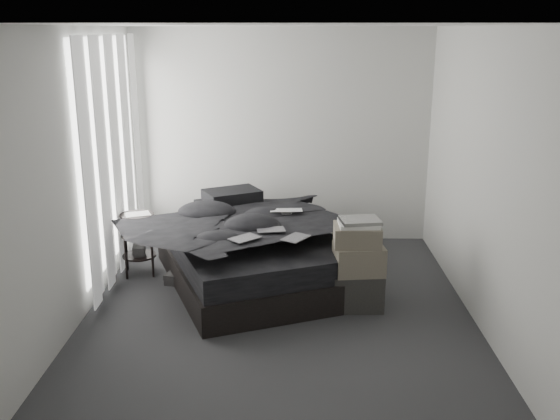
{
  "coord_description": "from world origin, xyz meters",
  "views": [
    {
      "loc": [
        0.11,
        -5.45,
        2.57
      ],
      "look_at": [
        0.0,
        0.8,
        0.75
      ],
      "focal_mm": 40.0,
      "sensor_mm": 36.0,
      "label": 1
    }
  ],
  "objects_px": {
    "box_lower": "(356,289)",
    "bed": "(253,268)",
    "laptop": "(286,205)",
    "side_stand": "(139,244)"
  },
  "relations": [
    {
      "from": "bed",
      "to": "side_stand",
      "type": "height_order",
      "value": "side_stand"
    },
    {
      "from": "laptop",
      "to": "side_stand",
      "type": "bearing_deg",
      "value": 176.01
    },
    {
      "from": "laptop",
      "to": "box_lower",
      "type": "bearing_deg",
      "value": -53.26
    },
    {
      "from": "laptop",
      "to": "box_lower",
      "type": "distance_m",
      "value": 1.21
    },
    {
      "from": "laptop",
      "to": "side_stand",
      "type": "relative_size",
      "value": 0.51
    },
    {
      "from": "bed",
      "to": "box_lower",
      "type": "bearing_deg",
      "value": -52.06
    },
    {
      "from": "side_stand",
      "to": "box_lower",
      "type": "height_order",
      "value": "side_stand"
    },
    {
      "from": "laptop",
      "to": "bed",
      "type": "bearing_deg",
      "value": -154.5
    },
    {
      "from": "bed",
      "to": "laptop",
      "type": "bearing_deg",
      "value": 7.5
    },
    {
      "from": "box_lower",
      "to": "bed",
      "type": "bearing_deg",
      "value": 149.44
    }
  ]
}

